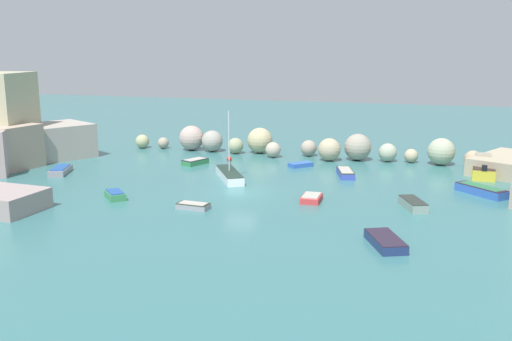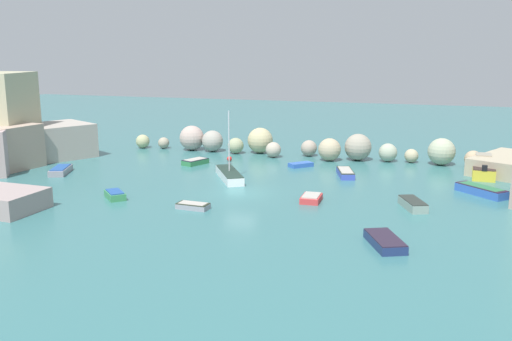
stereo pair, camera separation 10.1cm
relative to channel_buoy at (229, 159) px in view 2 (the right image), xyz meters
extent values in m
plane|color=#356D6F|center=(5.34, -11.99, -0.26)|extent=(160.00, 160.00, 0.00)
cube|color=#A89E93|center=(-18.53, -3.96, 1.50)|extent=(9.03, 9.81, 3.51)
sphere|color=tan|center=(-12.26, 4.41, 0.52)|extent=(1.56, 1.56, 1.56)
sphere|color=tan|center=(-9.85, 4.92, 0.38)|extent=(1.27, 1.27, 1.27)
sphere|color=#B69E93|center=(-6.30, 4.90, 1.13)|extent=(2.77, 2.77, 2.77)
sphere|color=#9F9A8E|center=(-3.75, 4.74, 0.92)|extent=(2.35, 2.35, 2.35)
sphere|color=#9CA37C|center=(-0.86, 4.34, 0.61)|extent=(1.73, 1.73, 1.73)
sphere|color=tan|center=(1.58, 5.49, 1.13)|extent=(2.78, 2.78, 2.78)
sphere|color=#B1A692|center=(3.67, 3.40, 0.56)|extent=(1.63, 1.63, 1.63)
sphere|color=#A39483|center=(7.09, 5.28, 0.60)|extent=(1.71, 1.71, 1.71)
sphere|color=tan|center=(9.64, 3.38, 0.90)|extent=(2.31, 2.31, 2.31)
sphere|color=#9C9583|center=(12.38, 4.49, 1.11)|extent=(2.73, 2.73, 2.73)
sphere|color=#A4AD95|center=(15.38, 4.72, 0.67)|extent=(1.86, 1.86, 1.86)
sphere|color=tan|center=(17.68, 4.91, 0.43)|extent=(1.38, 1.38, 1.38)
sphere|color=#A8AF91|center=(20.53, 4.58, 1.07)|extent=(2.66, 2.66, 2.66)
sphere|color=tan|center=(23.46, 4.15, 0.57)|extent=(1.65, 1.65, 1.65)
sphere|color=tan|center=(25.84, 4.00, 0.40)|extent=(1.31, 1.31, 1.31)
sphere|color=red|center=(0.00, 0.00, 0.00)|extent=(0.51, 0.51, 0.51)
cube|color=gray|center=(18.59, -12.44, 0.04)|extent=(2.25, 3.26, 0.59)
cube|color=#29302B|center=(18.59, -12.44, 0.37)|extent=(2.21, 3.20, 0.06)
cube|color=silver|center=(2.80, -7.61, 0.09)|extent=(4.30, 5.85, 0.69)
cube|color=#1E322A|center=(2.80, -7.61, 0.46)|extent=(4.22, 5.74, 0.06)
cylinder|color=silver|center=(2.80, -7.61, 3.10)|extent=(0.10, 0.10, 5.33)
cube|color=yellow|center=(24.17, 1.13, 0.22)|extent=(2.14, 6.47, 0.95)
cube|color=#2F2321|center=(24.17, 1.13, 0.73)|extent=(2.09, 6.34, 0.06)
cube|color=#9E937F|center=(24.22, 2.22, 1.08)|extent=(1.44, 1.73, 0.77)
cube|color=black|center=(24.05, -1.92, 0.95)|extent=(0.45, 0.38, 0.50)
cube|color=#91929D|center=(3.58, -17.28, -0.08)|extent=(2.38, 1.23, 0.36)
cube|color=#293122|center=(3.58, -17.28, 0.13)|extent=(2.34, 1.21, 0.06)
cube|color=#ADA89E|center=(3.58, -17.28, 0.14)|extent=(2.03, 1.05, 0.08)
cube|color=gray|center=(-12.82, -10.08, 0.01)|extent=(2.53, 3.71, 0.53)
cube|color=#234C93|center=(-12.82, -10.08, 0.31)|extent=(2.15, 3.15, 0.08)
cube|color=#D0393B|center=(11.24, -12.76, -0.04)|extent=(1.44, 2.25, 0.44)
cube|color=#ADA89E|center=(11.24, -12.76, 0.22)|extent=(1.23, 1.91, 0.08)
cube|color=blue|center=(7.56, -0.47, -0.06)|extent=(2.37, 2.42, 0.40)
cube|color=#307B47|center=(-2.70, -2.47, -0.03)|extent=(2.21, 2.91, 0.46)
cube|color=#1C212E|center=(-2.70, -2.47, 0.23)|extent=(2.17, 2.85, 0.06)
cube|color=#ADA89E|center=(-2.70, -2.47, 0.24)|extent=(1.88, 2.47, 0.08)
cube|color=#3A4EBA|center=(12.34, -3.31, 0.00)|extent=(2.19, 3.75, 0.51)
cube|color=#293124|center=(12.34, -3.31, 0.28)|extent=(2.14, 3.67, 0.06)
cube|color=#ADA89E|center=(12.34, -3.31, 0.29)|extent=(1.86, 3.19, 0.08)
cube|color=#3B8A53|center=(-3.29, -16.42, 0.00)|extent=(2.45, 2.45, 0.51)
cube|color=#234C93|center=(-3.29, -16.42, 0.29)|extent=(2.08, 2.08, 0.08)
cube|color=navy|center=(17.39, -21.11, -0.01)|extent=(2.81, 3.77, 0.50)
cube|color=#281F30|center=(17.39, -21.11, 0.27)|extent=(2.75, 3.70, 0.06)
cube|color=blue|center=(23.51, -6.79, 0.05)|extent=(3.89, 3.82, 0.62)
cube|color=#2E1B31|center=(23.51, -6.79, 0.39)|extent=(3.81, 3.74, 0.06)
cube|color=#2D7047|center=(23.51, -6.79, 0.40)|extent=(3.31, 3.25, 0.08)
camera|label=1|loc=(19.63, -53.31, 10.98)|focal=39.87mm
camera|label=2|loc=(19.73, -53.28, 10.98)|focal=39.87mm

